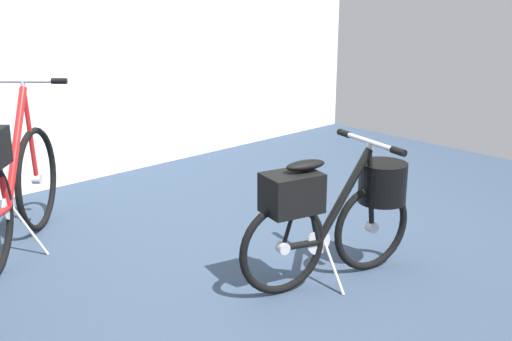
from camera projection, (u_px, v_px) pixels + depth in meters
name	position (u px, v px, depth m)	size (l,w,h in m)	color
ground_plane	(276.00, 283.00, 3.33)	(6.47, 6.47, 0.00)	#2D3D51
folding_bike_foreground	(337.00, 207.00, 3.27)	(1.04, 0.52, 0.76)	black
display_bike_left	(7.00, 184.00, 3.52)	(1.01, 1.05, 0.99)	black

